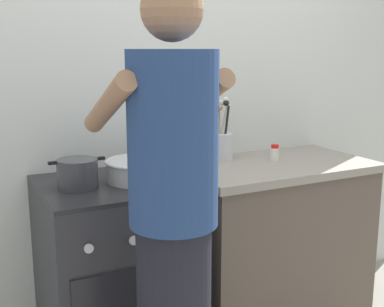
{
  "coord_description": "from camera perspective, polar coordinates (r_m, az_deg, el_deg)",
  "views": [
    {
      "loc": [
        -0.98,
        -1.93,
        1.48
      ],
      "look_at": [
        0.05,
        0.12,
        1.0
      ],
      "focal_mm": 46.93,
      "sensor_mm": 36.0,
      "label": 1
    }
  ],
  "objects": [
    {
      "name": "person",
      "position": [
        1.73,
        -2.17,
        -9.17
      ],
      "size": [
        0.41,
        0.5,
        1.7
      ],
      "color": "black",
      "rests_on": "ground"
    },
    {
      "name": "mixing_bowl",
      "position": [
        2.26,
        -5.98,
        -1.77
      ],
      "size": [
        0.31,
        0.31,
        0.09
      ],
      "color": "#B7B7BC",
      "rests_on": "stove_range"
    },
    {
      "name": "back_wall",
      "position": [
        2.71,
        -0.79,
        6.95
      ],
      "size": [
        3.2,
        0.1,
        2.5
      ],
      "color": "silver",
      "rests_on": "ground"
    },
    {
      "name": "utensil_crock",
      "position": [
        2.66,
        3.6,
        1.3
      ],
      "size": [
        0.1,
        0.1,
        0.33
      ],
      "color": "silver",
      "rests_on": "countertop"
    },
    {
      "name": "pot",
      "position": [
        2.17,
        -12.87,
        -2.25
      ],
      "size": [
        0.24,
        0.17,
        0.13
      ],
      "color": "#38383D",
      "rests_on": "stove_range"
    },
    {
      "name": "countertop",
      "position": [
        2.78,
        9.1,
        -10.03
      ],
      "size": [
        1.0,
        0.6,
        0.9
      ],
      "color": "brown",
      "rests_on": "ground"
    },
    {
      "name": "spice_bottle",
      "position": [
        2.68,
        9.38,
        0.06
      ],
      "size": [
        0.04,
        0.04,
        0.09
      ],
      "color": "silver",
      "rests_on": "countertop"
    },
    {
      "name": "stove_range",
      "position": [
        2.4,
        -9.11,
        -13.73
      ],
      "size": [
        0.6,
        0.62,
        0.9
      ],
      "color": "#2D2D33",
      "rests_on": "ground"
    }
  ]
}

